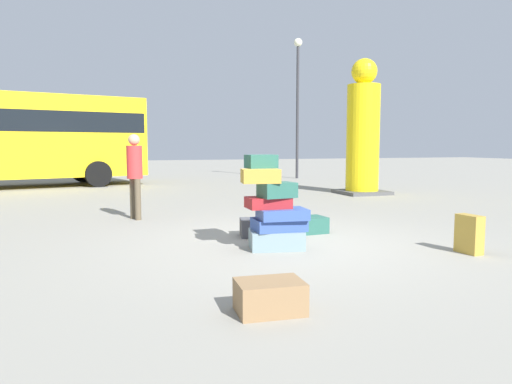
{
  "coord_description": "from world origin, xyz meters",
  "views": [
    {
      "loc": [
        -2.58,
        -6.31,
        1.44
      ],
      "look_at": [
        -0.23,
        0.63,
        0.71
      ],
      "focal_mm": 32.95,
      "sensor_mm": 36.0,
      "label": 1
    }
  ],
  "objects_px": {
    "suitcase_tan_upright_blue": "(469,234)",
    "lamp_post": "(298,88)",
    "suitcase_brown_white_trunk": "(270,297)",
    "person_bearded_onlooker": "(135,169)",
    "yellow_dummy_statue": "(363,135)",
    "suitcase_tower": "(274,212)",
    "suitcase_teal_right_side": "(308,225)",
    "suitcase_charcoal_left_side": "(258,227)"
  },
  "relations": [
    {
      "from": "suitcase_brown_white_trunk",
      "to": "person_bearded_onlooker",
      "type": "relative_size",
      "value": 0.35
    },
    {
      "from": "suitcase_brown_white_trunk",
      "to": "suitcase_tan_upright_blue",
      "type": "distance_m",
      "value": 3.54
    },
    {
      "from": "yellow_dummy_statue",
      "to": "lamp_post",
      "type": "distance_m",
      "value": 7.14
    },
    {
      "from": "suitcase_tan_upright_blue",
      "to": "lamp_post",
      "type": "xyz_separation_m",
      "value": [
        3.64,
        14.01,
        3.67
      ]
    },
    {
      "from": "suitcase_charcoal_left_side",
      "to": "suitcase_teal_right_side",
      "type": "bearing_deg",
      "value": 12.1
    },
    {
      "from": "suitcase_tan_upright_blue",
      "to": "suitcase_brown_white_trunk",
      "type": "bearing_deg",
      "value": -163.87
    },
    {
      "from": "suitcase_tan_upright_blue",
      "to": "lamp_post",
      "type": "bearing_deg",
      "value": 70.94
    },
    {
      "from": "suitcase_charcoal_left_side",
      "to": "suitcase_tan_upright_blue",
      "type": "height_order",
      "value": "suitcase_tan_upright_blue"
    },
    {
      "from": "suitcase_brown_white_trunk",
      "to": "suitcase_teal_right_side",
      "type": "bearing_deg",
      "value": 64.11
    },
    {
      "from": "suitcase_tan_upright_blue",
      "to": "suitcase_teal_right_side",
      "type": "xyz_separation_m",
      "value": [
        -1.41,
        2.04,
        -0.13
      ]
    },
    {
      "from": "suitcase_charcoal_left_side",
      "to": "suitcase_teal_right_side",
      "type": "height_order",
      "value": "suitcase_charcoal_left_side"
    },
    {
      "from": "suitcase_teal_right_side",
      "to": "lamp_post",
      "type": "height_order",
      "value": "lamp_post"
    },
    {
      "from": "suitcase_brown_white_trunk",
      "to": "suitcase_teal_right_side",
      "type": "height_order",
      "value": "suitcase_brown_white_trunk"
    },
    {
      "from": "suitcase_charcoal_left_side",
      "to": "yellow_dummy_statue",
      "type": "distance_m",
      "value": 7.47
    },
    {
      "from": "person_bearded_onlooker",
      "to": "suitcase_charcoal_left_side",
      "type": "bearing_deg",
      "value": 15.61
    },
    {
      "from": "suitcase_charcoal_left_side",
      "to": "suitcase_tan_upright_blue",
      "type": "distance_m",
      "value": 3.07
    },
    {
      "from": "person_bearded_onlooker",
      "to": "yellow_dummy_statue",
      "type": "distance_m",
      "value": 7.4
    },
    {
      "from": "suitcase_teal_right_side",
      "to": "suitcase_brown_white_trunk",
      "type": "bearing_deg",
      "value": -124.12
    },
    {
      "from": "suitcase_tower",
      "to": "suitcase_teal_right_side",
      "type": "height_order",
      "value": "suitcase_tower"
    },
    {
      "from": "suitcase_teal_right_side",
      "to": "suitcase_charcoal_left_side",
      "type": "bearing_deg",
      "value": 176.15
    },
    {
      "from": "suitcase_brown_white_trunk",
      "to": "lamp_post",
      "type": "xyz_separation_m",
      "value": [
        6.95,
        15.26,
        3.79
      ]
    },
    {
      "from": "suitcase_tan_upright_blue",
      "to": "yellow_dummy_statue",
      "type": "xyz_separation_m",
      "value": [
        2.79,
        7.27,
        1.5
      ]
    },
    {
      "from": "suitcase_brown_white_trunk",
      "to": "suitcase_tan_upright_blue",
      "type": "xyz_separation_m",
      "value": [
        3.31,
        1.25,
        0.12
      ]
    },
    {
      "from": "suitcase_brown_white_trunk",
      "to": "suitcase_charcoal_left_side",
      "type": "bearing_deg",
      "value": 77.01
    },
    {
      "from": "suitcase_tower",
      "to": "suitcase_teal_right_side",
      "type": "xyz_separation_m",
      "value": [
        0.97,
        0.94,
        -0.38
      ]
    },
    {
      "from": "suitcase_tower",
      "to": "yellow_dummy_statue",
      "type": "bearing_deg",
      "value": 50.05
    },
    {
      "from": "suitcase_tan_upright_blue",
      "to": "lamp_post",
      "type": "distance_m",
      "value": 14.93
    },
    {
      "from": "lamp_post",
      "to": "yellow_dummy_statue",
      "type": "bearing_deg",
      "value": -97.19
    },
    {
      "from": "suitcase_tower",
      "to": "suitcase_tan_upright_blue",
      "type": "bearing_deg",
      "value": -24.85
    },
    {
      "from": "suitcase_tan_upright_blue",
      "to": "suitcase_charcoal_left_side",
      "type": "bearing_deg",
      "value": 133.99
    },
    {
      "from": "suitcase_tower",
      "to": "lamp_post",
      "type": "relative_size",
      "value": 0.22
    },
    {
      "from": "person_bearded_onlooker",
      "to": "lamp_post",
      "type": "height_order",
      "value": "lamp_post"
    },
    {
      "from": "yellow_dummy_statue",
      "to": "person_bearded_onlooker",
      "type": "bearing_deg",
      "value": -157.35
    },
    {
      "from": "suitcase_charcoal_left_side",
      "to": "lamp_post",
      "type": "bearing_deg",
      "value": 75.53
    },
    {
      "from": "yellow_dummy_statue",
      "to": "lamp_post",
      "type": "height_order",
      "value": "lamp_post"
    },
    {
      "from": "yellow_dummy_statue",
      "to": "suitcase_tan_upright_blue",
      "type": "bearing_deg",
      "value": -110.98
    },
    {
      "from": "suitcase_tower",
      "to": "lamp_post",
      "type": "distance_m",
      "value": 14.64
    },
    {
      "from": "lamp_post",
      "to": "suitcase_tan_upright_blue",
      "type": "bearing_deg",
      "value": -104.56
    },
    {
      "from": "suitcase_teal_right_side",
      "to": "lamp_post",
      "type": "distance_m",
      "value": 13.54
    },
    {
      "from": "suitcase_tower",
      "to": "suitcase_teal_right_side",
      "type": "distance_m",
      "value": 1.4
    },
    {
      "from": "suitcase_tan_upright_blue",
      "to": "yellow_dummy_statue",
      "type": "distance_m",
      "value": 7.93
    },
    {
      "from": "suitcase_charcoal_left_side",
      "to": "suitcase_tan_upright_blue",
      "type": "bearing_deg",
      "value": -29.61
    }
  ]
}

